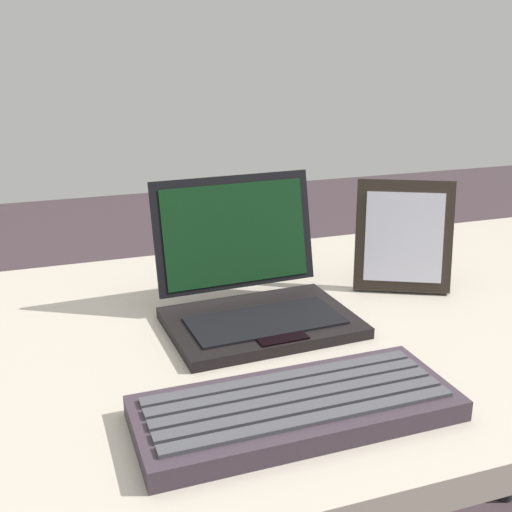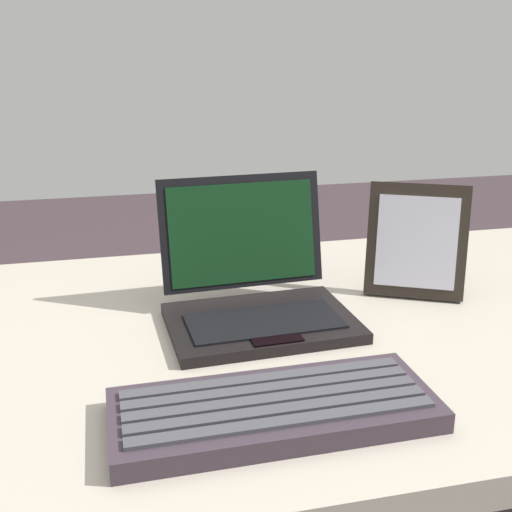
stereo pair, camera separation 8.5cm
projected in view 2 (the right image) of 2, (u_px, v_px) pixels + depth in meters
desk at (218, 376)px, 0.89m from camera, size 1.77×0.72×0.73m
laptop_front at (256, 294)px, 0.90m from camera, size 0.26×0.23×0.19m
external_keyboard at (274, 409)px, 0.67m from camera, size 0.34×0.14×0.03m
photo_frame at (416, 242)px, 0.97m from camera, size 0.16×0.11×0.17m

